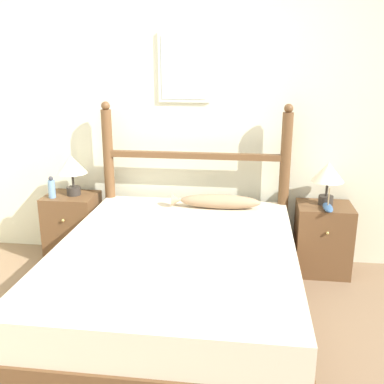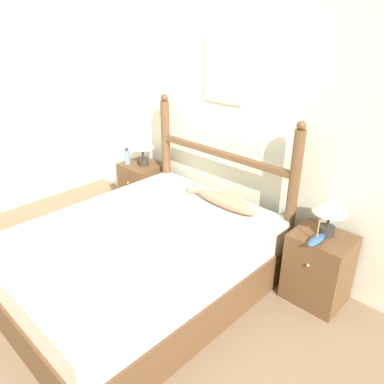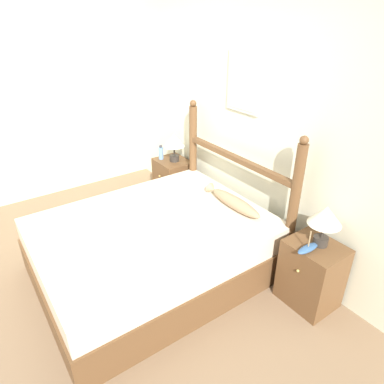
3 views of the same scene
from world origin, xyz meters
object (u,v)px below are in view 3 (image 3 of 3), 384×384
at_px(nightstand_left, 173,181).
at_px(bottle, 161,153).
at_px(table_lamp_left, 174,142).
at_px(table_lamp_right, 325,218).
at_px(bed, 154,248).
at_px(fish_pillow, 233,202).
at_px(model_boat, 308,248).
at_px(nightstand_right, 311,274).

distance_m(nightstand_left, bottle, 0.41).
height_order(nightstand_left, table_lamp_left, table_lamp_left).
distance_m(table_lamp_right, bottle, 2.30).
bearing_deg(bottle, table_lamp_left, 34.11).
bearing_deg(nightstand_left, bed, -39.67).
relative_size(nightstand_left, fish_pillow, 0.82).
relative_size(bottle, model_boat, 0.85).
bearing_deg(table_lamp_left, fish_pillow, -5.99).
relative_size(bed, nightstand_right, 3.48).
distance_m(nightstand_right, table_lamp_left, 2.20).
distance_m(nightstand_left, table_lamp_left, 0.54).
height_order(bed, bottle, bottle).
bearing_deg(bottle, model_boat, -0.65).
bearing_deg(model_boat, fish_pillow, -179.75).
xyz_separation_m(nightstand_left, model_boat, (2.16, -0.12, 0.31)).
height_order(table_lamp_right, bottle, table_lamp_right).
height_order(nightstand_left, bottle, bottle).
relative_size(table_lamp_left, table_lamp_right, 1.00).
bearing_deg(nightstand_left, table_lamp_right, 0.71).
bearing_deg(nightstand_left, table_lamp_left, 20.96).
height_order(table_lamp_left, table_lamp_right, same).
height_order(nightstand_right, table_lamp_left, table_lamp_left).
bearing_deg(fish_pillow, nightstand_left, 174.61).
relative_size(table_lamp_right, model_boat, 1.56).
bearing_deg(bottle, table_lamp_right, 2.97).
relative_size(nightstand_right, fish_pillow, 0.82).
bearing_deg(fish_pillow, table_lamp_left, 174.01).
distance_m(nightstand_right, model_boat, 0.34).
relative_size(table_lamp_right, fish_pillow, 0.48).
bearing_deg(model_boat, nightstand_left, 176.89).
height_order(nightstand_left, table_lamp_right, table_lamp_right).
distance_m(model_boat, fish_pillow, 0.87).
bearing_deg(fish_pillow, bed, -104.89).
relative_size(bed, model_boat, 9.12).
bearing_deg(bed, table_lamp_left, 139.24).
height_order(table_lamp_left, model_boat, table_lamp_left).
relative_size(model_boat, fish_pillow, 0.31).
xyz_separation_m(nightstand_left, nightstand_right, (2.16, 0.00, 0.00)).
bearing_deg(model_boat, bed, -144.20).
relative_size(nightstand_left, table_lamp_left, 1.68).
xyz_separation_m(table_lamp_left, fish_pillow, (1.26, -0.13, -0.21)).
height_order(model_boat, fish_pillow, model_boat).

